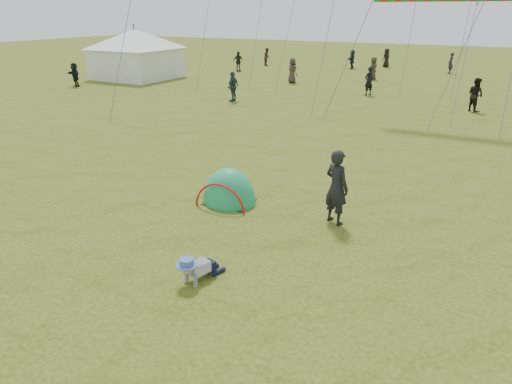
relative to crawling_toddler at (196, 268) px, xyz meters
The scene contains 16 objects.
ground 0.72m from the crawling_toddler, 46.05° to the left, with size 140.00×140.00×0.00m, color #294411.
crawling_toddler is the anchor object (origin of this frame).
popup_tent 3.98m from the crawling_toddler, 111.63° to the left, with size 1.52×1.25×1.97m, color #1B894E.
standing_adult 4.17m from the crawling_toddler, 68.19° to the left, with size 0.69×0.45×1.89m, color black.
event_marquee 29.78m from the crawling_toddler, 133.41° to the left, with size 5.66×5.66×3.89m, color white, non-canonical shape.
crowd_person_0 35.85m from the crawling_toddler, 88.86° to the left, with size 0.62×0.41×1.70m, color #252530.
crowd_person_1 20.48m from the crawling_toddler, 79.88° to the left, with size 0.84×0.66×1.73m, color black.
crowd_person_4 26.42m from the crawling_toddler, 109.53° to the left, with size 0.86×0.56×1.75m, color #3A2F2A.
crowd_person_5 26.97m from the crawling_toddler, 142.64° to the left, with size 1.49×0.47×1.60m, color black.
crowd_person_8 18.94m from the crawling_toddler, 118.25° to the left, with size 1.00×0.41×1.70m, color #2B3A42.
crowd_person_10 29.59m from the crawling_toddler, 97.92° to the left, with size 0.82×0.53×1.67m, color #3C2F25.
crowd_person_11 36.22m from the crawling_toddler, 102.04° to the left, with size 1.53×0.49×1.65m, color #202933.
crowd_person_12 22.52m from the crawling_toddler, 96.56° to the left, with size 0.64×0.42×1.74m, color black.
crowd_person_13 37.52m from the crawling_toddler, 114.36° to the left, with size 0.78×0.61×1.61m, color #3B2C25.
crowd_person_14 32.95m from the crawling_toddler, 118.42° to the left, with size 0.97×0.41×1.66m, color #1D212B.
crowd_person_16 38.38m from the crawling_toddler, 97.60° to the left, with size 0.81×0.53×1.66m, color black.
Camera 1 is at (4.16, -6.74, 4.97)m, focal length 32.00 mm.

